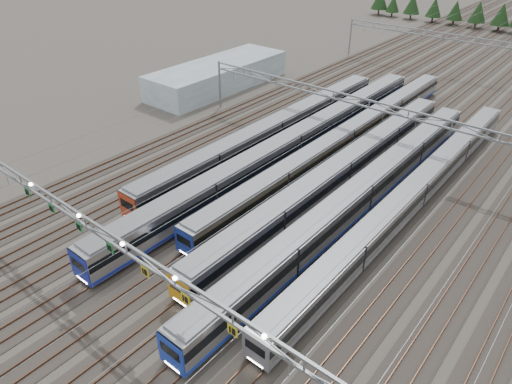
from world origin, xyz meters
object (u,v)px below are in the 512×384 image
Objects in this scene: train_c at (345,139)px; train_f at (415,192)px; train_a at (274,132)px; gantry_far at (474,45)px; west_shed at (219,75)px; gantry_mid at (368,110)px; train_d at (340,172)px; gantry_near at (125,251)px; train_b at (292,145)px; train_e at (360,195)px.

train_c is 15.46m from train_f.
gantry_far is (11.25, 51.34, 4.19)m from train_a.
gantry_far is 1.88× the size of west_shed.
gantry_mid is at bearing -11.69° from west_shed.
train_d is 0.95× the size of gantry_near.
gantry_mid reaches higher than train_f.
train_a is 0.92× the size of gantry_mid.
gantry_mid is 1.88× the size of west_shed.
train_a is at bearing -102.36° from gantry_far.
train_a is at bearing -29.57° from west_shed.
gantry_near is (-11.30, -31.24, 5.16)m from train_f.
train_a is 52.73m from gantry_far.
west_shed is at bearing 151.68° from train_b.
train_d is at bearing 144.30° from train_e.
train_d is 55.62m from gantry_far.
gantry_near reaches higher than train_b.
train_a is 14.10m from train_d.
train_d is at bearing 85.58° from gantry_near.
train_b reaches higher than train_e.
gantry_mid is (6.75, 8.08, 4.24)m from train_b.
gantry_mid is at bearing -90.00° from gantry_far.
train_d is at bearing -25.24° from west_shed.
gantry_mid is (-11.25, 8.88, 4.46)m from train_f.
west_shed is at bearing 153.53° from train_e.
train_b is at bearing -28.32° from west_shed.
train_c is at bearing -92.78° from gantry_far.
train_a reaches higher than train_d.
gantry_near reaches higher than gantry_mid.
gantry_mid is (-6.75, 13.64, 4.30)m from train_e.
train_e is at bearing -133.41° from train_f.
west_shed is at bearing 168.31° from gantry_mid.
gantry_mid reaches higher than train_c.
train_e is (18.00, -7.29, -0.11)m from train_a.
train_e is at bearing -22.06° from train_a.
gantry_mid reaches higher than train_d.
gantry_near reaches higher than train_a.
gantry_mid is (-2.25, 10.40, 4.32)m from train_d.
train_e is at bearing 75.61° from gantry_near.
train_f is 49.28m from west_shed.
train_b is at bearing -129.88° from gantry_mid.
gantry_mid is at bearing 141.72° from train_f.
train_e is at bearing -83.43° from gantry_far.
train_a is 0.92× the size of gantry_far.
gantry_near is (11.20, -33.78, 4.89)m from train_a.
gantry_near is (2.20, -38.77, 5.13)m from train_c.
west_shed is at bearing 160.83° from train_f.
train_a is at bearing 163.26° from train_d.
train_c is 5.14m from gantry_mid.
train_a is at bearing -150.97° from train_c.
train_f is (18.00, -0.80, -0.21)m from train_b.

